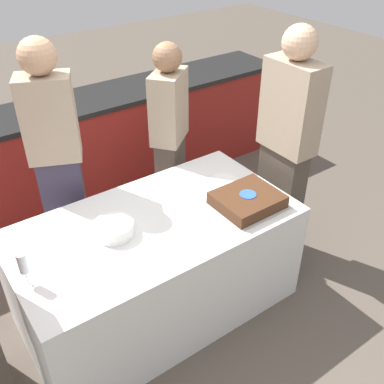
# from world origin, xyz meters

# --- Properties ---
(ground_plane) EXTENTS (14.00, 14.00, 0.00)m
(ground_plane) POSITION_xyz_m (0.00, 0.00, 0.00)
(ground_plane) COLOR brown
(back_counter) EXTENTS (4.40, 0.58, 0.92)m
(back_counter) POSITION_xyz_m (0.00, 1.53, 0.46)
(back_counter) COLOR maroon
(back_counter) RESTS_ON ground_plane
(dining_table) EXTENTS (1.71, 0.91, 0.73)m
(dining_table) POSITION_xyz_m (0.00, 0.00, 0.37)
(dining_table) COLOR white
(dining_table) RESTS_ON ground_plane
(cake) EXTENTS (0.42, 0.37, 0.09)m
(cake) POSITION_xyz_m (0.56, -0.20, 0.77)
(cake) COLOR #B7B2AD
(cake) RESTS_ON dining_table
(plate_stack) EXTENTS (0.23, 0.23, 0.08)m
(plate_stack) POSITION_xyz_m (-0.25, 0.03, 0.77)
(plate_stack) COLOR white
(plate_stack) RESTS_ON dining_table
(wine_glass) EXTENTS (0.07, 0.07, 0.20)m
(wine_glass) POSITION_xyz_m (-0.78, -0.07, 0.86)
(wine_glass) COLOR white
(wine_glass) RESTS_ON dining_table
(side_plate_near_cake) EXTENTS (0.19, 0.19, 0.00)m
(side_plate_near_cake) POSITION_xyz_m (0.62, 0.10, 0.73)
(side_plate_near_cake) COLOR white
(side_plate_near_cake) RESTS_ON dining_table
(person_cutting_cake) EXTENTS (0.39, 0.37, 1.54)m
(person_cutting_cake) POSITION_xyz_m (0.56, 0.68, 0.81)
(person_cutting_cake) COLOR #4C4238
(person_cutting_cake) RESTS_ON ground_plane
(person_seated_right) EXTENTS (0.22, 0.40, 1.72)m
(person_seated_right) POSITION_xyz_m (1.07, 0.00, 0.90)
(person_seated_right) COLOR #4C4238
(person_seated_right) RESTS_ON ground_plane
(person_standing_back) EXTENTS (0.37, 0.31, 1.71)m
(person_standing_back) POSITION_xyz_m (-0.30, 0.68, 0.91)
(person_standing_back) COLOR #383347
(person_standing_back) RESTS_ON ground_plane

